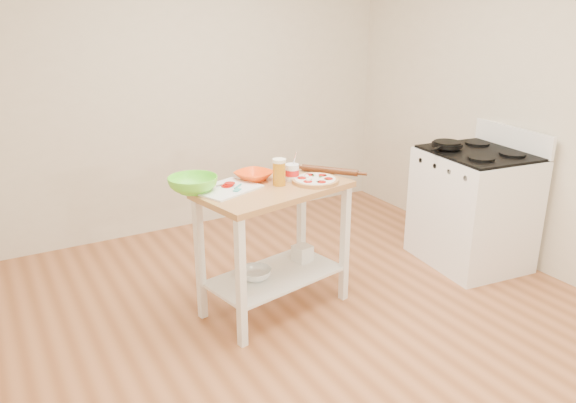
% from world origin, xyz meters
% --- Properties ---
extents(room_shell, '(4.04, 4.54, 2.74)m').
position_xyz_m(room_shell, '(0.00, 0.00, 1.35)').
color(room_shell, '#B06A41').
rests_on(room_shell, ground).
extents(prep_island, '(1.09, 0.73, 0.90)m').
position_xyz_m(prep_island, '(-0.13, 0.43, 0.64)').
color(prep_island, '#B17E48').
rests_on(prep_island, ground).
extents(gas_stove, '(0.79, 0.89, 1.11)m').
position_xyz_m(gas_stove, '(1.64, 0.31, 0.47)').
color(gas_stove, white).
rests_on(gas_stove, ground).
extents(skillet, '(0.37, 0.24, 0.03)m').
position_xyz_m(skillet, '(1.48, 0.50, 0.98)').
color(skillet, black).
rests_on(skillet, gas_stove).
extents(pizza, '(0.31, 0.31, 0.05)m').
position_xyz_m(pizza, '(0.16, 0.38, 0.92)').
color(pizza, tan).
rests_on(pizza, prep_island).
extents(cutting_board, '(0.48, 0.42, 0.04)m').
position_xyz_m(cutting_board, '(-0.43, 0.53, 0.91)').
color(cutting_board, white).
rests_on(cutting_board, prep_island).
extents(spatula, '(0.11, 0.13, 0.01)m').
position_xyz_m(spatula, '(-0.37, 0.48, 0.92)').
color(spatula, teal).
rests_on(spatula, cutting_board).
extents(knife, '(0.27, 0.08, 0.01)m').
position_xyz_m(knife, '(-0.51, 0.57, 0.92)').
color(knife, silver).
rests_on(knife, cutting_board).
extents(orange_bowl, '(0.32, 0.32, 0.06)m').
position_xyz_m(orange_bowl, '(-0.17, 0.63, 0.93)').
color(orange_bowl, '#FF4B0F').
rests_on(orange_bowl, prep_island).
extents(green_bowl, '(0.43, 0.43, 0.10)m').
position_xyz_m(green_bowl, '(-0.63, 0.60, 0.95)').
color(green_bowl, '#6BE931').
rests_on(green_bowl, prep_island).
extents(beer_pint, '(0.09, 0.09, 0.18)m').
position_xyz_m(beer_pint, '(-0.08, 0.45, 0.99)').
color(beer_pint, '#C07A14').
rests_on(beer_pint, prep_island).
extents(yogurt_tub, '(0.10, 0.10, 0.20)m').
position_xyz_m(yogurt_tub, '(0.04, 0.49, 0.96)').
color(yogurt_tub, white).
rests_on(yogurt_tub, prep_island).
extents(rolling_pin, '(0.29, 0.35, 0.05)m').
position_xyz_m(rolling_pin, '(0.35, 0.50, 0.92)').
color(rolling_pin, '#532913').
rests_on(rolling_pin, prep_island).
extents(shelf_glass_bowl, '(0.26, 0.26, 0.07)m').
position_xyz_m(shelf_glass_bowl, '(-0.28, 0.44, 0.30)').
color(shelf_glass_bowl, silver).
rests_on(shelf_glass_bowl, prep_island).
extents(shelf_bin, '(0.14, 0.14, 0.12)m').
position_xyz_m(shelf_bin, '(0.15, 0.52, 0.32)').
color(shelf_bin, white).
rests_on(shelf_bin, prep_island).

